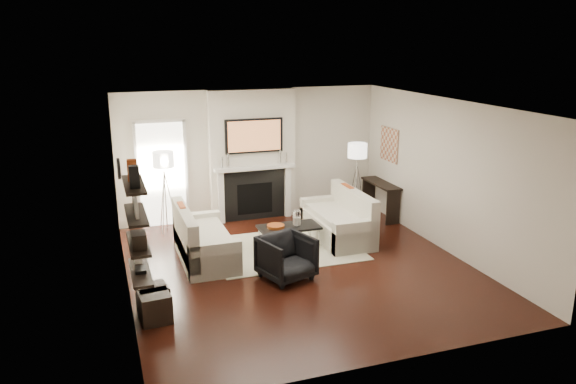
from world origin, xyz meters
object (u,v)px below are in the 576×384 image
object	(u,v)px
lamp_left_shade	(163,159)
ottoman_near	(153,300)
armchair	(286,256)
coffee_table	(289,227)
lamp_right_shade	(357,150)
loveseat_left_base	(206,248)
loveseat_right_base	(337,228)

from	to	relation	value
lamp_left_shade	ottoman_near	bearing A→B (deg)	-100.30
armchair	coffee_table	bearing A→B (deg)	51.20
lamp_right_shade	loveseat_left_base	bearing A→B (deg)	-159.36
loveseat_left_base	coffee_table	distance (m)	1.55
loveseat_left_base	ottoman_near	bearing A→B (deg)	-122.19
lamp_right_shade	ottoman_near	size ratio (longest dim) A/B	1.00
armchair	lamp_left_shade	distance (m)	3.44
armchair	lamp_right_shade	xyz separation A→B (m)	(2.40, 2.48, 1.07)
loveseat_right_base	loveseat_left_base	bearing A→B (deg)	-174.44
armchair	lamp_right_shade	size ratio (longest dim) A/B	1.92
loveseat_left_base	loveseat_right_base	size ratio (longest dim) A/B	1.00
loveseat_right_base	armchair	xyz separation A→B (m)	(-1.50, -1.43, 0.17)
loveseat_right_base	ottoman_near	distance (m)	4.11
loveseat_left_base	lamp_left_shade	size ratio (longest dim) A/B	4.50
loveseat_left_base	loveseat_right_base	distance (m)	2.58
loveseat_right_base	armchair	bearing A→B (deg)	-136.44
armchair	lamp_left_shade	world-z (taller)	lamp_left_shade
loveseat_left_base	coffee_table	size ratio (longest dim) A/B	1.64
lamp_right_shade	loveseat_right_base	bearing A→B (deg)	-130.34
loveseat_left_base	lamp_right_shade	world-z (taller)	lamp_right_shade
coffee_table	armchair	xyz separation A→B (m)	(-0.47, -1.24, -0.02)
lamp_left_shade	lamp_right_shade	xyz separation A→B (m)	(3.90, -0.43, 0.00)
coffee_table	ottoman_near	bearing A→B (deg)	-146.13
armchair	lamp_left_shade	size ratio (longest dim) A/B	1.92
armchair	ottoman_near	world-z (taller)	armchair
loveseat_left_base	ottoman_near	size ratio (longest dim) A/B	4.50
coffee_table	lamp_left_shade	world-z (taller)	lamp_left_shade
coffee_table	lamp_right_shade	xyz separation A→B (m)	(1.93, 1.24, 1.05)
loveseat_left_base	coffee_table	xyz separation A→B (m)	(1.54, 0.06, 0.19)
lamp_left_shade	lamp_right_shade	size ratio (longest dim) A/B	1.00
lamp_right_shade	ottoman_near	distance (m)	5.56
lamp_left_shade	ottoman_near	distance (m)	3.68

